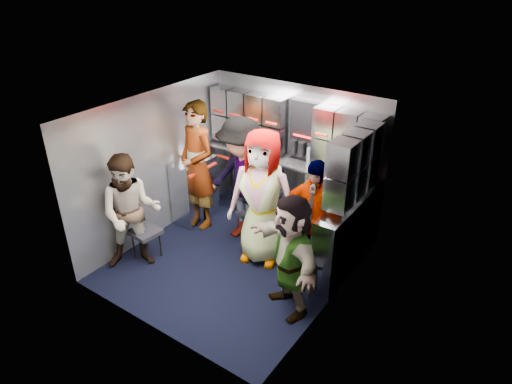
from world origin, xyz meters
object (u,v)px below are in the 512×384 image
Objects in this scene: jump_seat_center at (269,227)px; attendant_arc_c at (262,198)px; jump_seat_near_left at (145,233)px; jump_seat_near_right at (297,275)px; jump_seat_mid_right at (318,237)px; attendant_arc_e at (291,255)px; attendant_arc_a at (131,213)px; attendant_arc_b at (242,181)px; jump_seat_mid_left at (250,211)px; attendant_arc_d at (313,219)px; attendant_standing at (197,166)px.

jump_seat_center is 0.23× the size of attendant_arc_c.
jump_seat_near_right is (2.10, 0.42, -0.03)m from jump_seat_near_left.
attendant_arc_e is at bearing -82.58° from jump_seat_mid_right.
jump_seat_near_right is at bearing -26.87° from attendant_arc_a.
attendant_arc_b is at bearing 55.65° from jump_seat_near_left.
jump_seat_near_right is (1.32, -0.89, 0.00)m from jump_seat_mid_left.
jump_seat_center is at bearing 170.78° from attendant_arc_d.
attendant_arc_d is at bearing 26.35° from jump_seat_near_left.
jump_seat_mid_right is 2.42m from attendant_arc_a.
attendant_arc_e is at bearing -82.58° from attendant_arc_d.
jump_seat_near_left reaches higher than jump_seat_center.
attendant_arc_d reaches higher than jump_seat_mid_left.
attendant_arc_e is (1.32, -1.07, 0.39)m from jump_seat_mid_left.
jump_seat_mid_right is at bearing -7.28° from jump_seat_mid_left.
attendant_arc_b reaches higher than jump_seat_mid_right.
jump_seat_mid_right reaches higher than jump_seat_mid_left.
jump_seat_mid_left is at bearing 146.02° from jump_seat_near_right.
attendant_arc_c is at bearing -90.00° from jump_seat_center.
attendant_arc_c is (-0.70, -0.27, 0.49)m from jump_seat_mid_right.
jump_seat_mid_left is 0.24× the size of attendant_arc_b.
attendant_arc_d is at bearing -12.49° from attendant_arc_a.
attendant_arc_b is at bearing 170.94° from attendant_arc_d.
jump_seat_mid_right is at bearing 15.86° from attendant_standing.
jump_seat_near_left is at bearing -75.98° from attendant_standing.
attendant_arc_a reaches higher than attendant_arc_e.
jump_seat_center reaches higher than jump_seat_near_right.
attendant_arc_a is 1.53m from attendant_arc_b.
attendant_arc_c reaches higher than attendant_arc_b.
attendant_arc_c is (0.51, -0.24, 0.01)m from attendant_arc_b.
attendant_arc_e is at bearing -8.13° from attendant_standing.
jump_seat_mid_right is 0.98m from attendant_arc_e.
jump_seat_near_right is 0.26× the size of attendant_arc_d.
attendant_arc_b is (0.00, -0.18, 0.56)m from jump_seat_mid_left.
jump_seat_mid_left is 0.27× the size of attendant_arc_d.
attendant_arc_e is at bearing -51.03° from attendant_arc_c.
attendant_arc_e is (0.82, -0.65, -0.18)m from attendant_arc_c.
attendant_arc_e is (2.10, 0.24, 0.36)m from jump_seat_near_left.
attendant_arc_c is 0.72m from attendant_arc_d.
attendant_arc_b is at bearing -178.76° from jump_seat_mid_right.
attendant_arc_e is (0.12, -0.92, 0.31)m from jump_seat_mid_right.
jump_seat_near_right is 1.60m from attendant_arc_b.
jump_seat_mid_left is (0.78, 1.32, -0.03)m from jump_seat_near_left.
attendant_arc_a is at bearing -90.00° from jump_seat_near_left.
attendant_arc_a is (-1.98, -1.34, 0.36)m from jump_seat_mid_right.
jump_seat_center is (1.28, 1.07, -0.00)m from jump_seat_near_left.
jump_seat_mid_right reaches higher than jump_seat_near_right.
jump_seat_mid_left is 0.27× the size of attendant_arc_a.
jump_seat_mid_left is 0.87m from attendant_arc_c.
attendant_standing is 1.22× the size of attendant_arc_a.
attendant_arc_c is 1.06m from attendant_arc_e.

